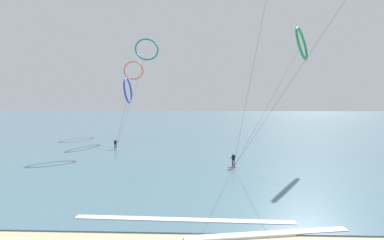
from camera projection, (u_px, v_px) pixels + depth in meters
The scene contains 9 objects.
sea_water at pixel (197, 119), 113.98m from camera, with size 400.00×200.00×0.08m, color slate.
surfer_magenta at pixel (233, 161), 28.72m from camera, with size 1.40×0.72×1.70m.
surfer_ivory at pixel (115, 145), 39.67m from camera, with size 1.40×0.66×1.70m.
kite_cobalt at pixel (128, 91), 49.86m from camera, with size 1.55×13.64×13.11m.
kite_coral at pixel (134, 71), 64.20m from camera, with size 6.78×28.05×19.02m.
kite_teal at pixel (147, 49), 46.47m from camera, with size 6.12×9.48×20.59m.
kite_emerald at pixel (302, 44), 36.68m from camera, with size 13.91×12.19×19.62m.
wave_crest_near at pixel (268, 234), 14.17m from camera, with size 10.05×0.50×0.12m, color white.
wave_crest_mid at pixel (183, 220), 15.85m from camera, with size 14.73×0.50×0.12m, color white.
Camera 1 is at (0.87, -5.16, 7.92)m, focal length 22.19 mm.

